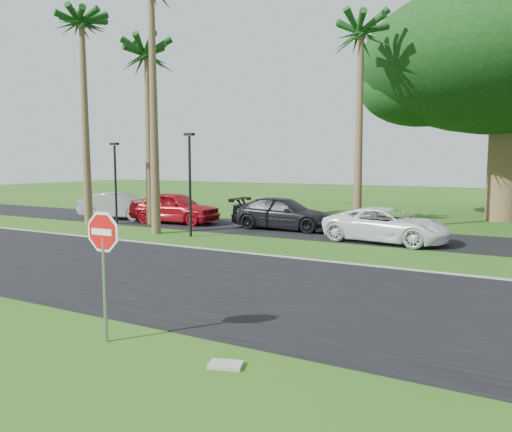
{
  "coord_description": "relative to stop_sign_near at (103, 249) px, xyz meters",
  "views": [
    {
      "loc": [
        7.4,
        -9.61,
        3.4
      ],
      "look_at": [
        0.38,
        3.08,
        1.8
      ],
      "focal_mm": 35.0,
      "sensor_mm": 36.0,
      "label": 1
    }
  ],
  "objects": [
    {
      "name": "ground",
      "position": [
        -0.5,
        3.0,
        -1.77
      ],
      "size": [
        120.0,
        120.0,
        0.0
      ],
      "primitive_type": "plane",
      "color": "#205014",
      "rests_on": "ground"
    },
    {
      "name": "road",
      "position": [
        -0.5,
        5.0,
        -1.76
      ],
      "size": [
        120.0,
        8.0,
        0.02
      ],
      "primitive_type": "cube",
      "color": "black",
      "rests_on": "ground"
    },
    {
      "name": "parking_strip",
      "position": [
        -0.5,
        15.5,
        -1.76
      ],
      "size": [
        120.0,
        5.0,
        0.02
      ],
      "primitive_type": "cube",
      "color": "black",
      "rests_on": "ground"
    },
    {
      "name": "curb",
      "position": [
        -0.5,
        9.05,
        -1.74
      ],
      "size": [
        120.0,
        0.12,
        0.06
      ],
      "primitive_type": "cube",
      "color": "gray",
      "rests_on": "ground"
    },
    {
      "name": "stop_sign_near",
      "position": [
        0.0,
        0.0,
        0.0
      ],
      "size": [
        1.05,
        0.07,
        2.62
      ],
      "color": "gray",
      "rests_on": "ground"
    },
    {
      "name": "palm_left_far",
      "position": [
        -13.5,
        12.0,
        8.36
      ],
      "size": [
        5.0,
        5.0,
        11.5
      ],
      "color": "brown",
      "rests_on": "ground"
    },
    {
      "name": "palm_left_mid",
      "position": [
        -11.0,
        14.0,
        6.9
      ],
      "size": [
        5.0,
        5.0,
        10.0
      ],
      "color": "brown",
      "rests_on": "ground"
    },
    {
      "name": "palm_center",
      "position": [
        -0.5,
        17.0,
        7.39
      ],
      "size": [
        5.0,
        5.0,
        10.5
      ],
      "color": "brown",
      "rests_on": "ground"
    },
    {
      "name": "canopy_tree",
      "position": [
        5.5,
        25.0,
        7.17
      ],
      "size": [
        16.5,
        16.5,
        13.12
      ],
      "color": "brown",
      "rests_on": "ground"
    },
    {
      "name": "streetlight_left",
      "position": [
        -12.0,
        12.5,
        0.72
      ],
      "size": [
        0.45,
        0.25,
        4.34
      ],
      "color": "black",
      "rests_on": "ground"
    },
    {
      "name": "streetlight_right",
      "position": [
        -6.5,
        11.5,
        0.88
      ],
      "size": [
        0.45,
        0.25,
        4.64
      ],
      "color": "black",
      "rests_on": "ground"
    },
    {
      "name": "car_silver",
      "position": [
        -14.25,
        14.99,
        -1.01
      ],
      "size": [
        4.9,
        2.64,
        1.53
      ],
      "primitive_type": "imported",
      "rotation": [
        0.0,
        0.0,
        1.8
      ],
      "color": "#A6A9AD",
      "rests_on": "ground"
    },
    {
      "name": "car_red",
      "position": [
        -10.15,
        14.99,
        -0.91
      ],
      "size": [
        5.23,
        2.51,
        1.72
      ],
      "primitive_type": "imported",
      "rotation": [
        0.0,
        0.0,
        1.67
      ],
      "color": "#A20D18",
      "rests_on": "ground"
    },
    {
      "name": "car_dark",
      "position": [
        -3.86,
        15.66,
        -1.0
      ],
      "size": [
        5.38,
        2.31,
        1.54
      ],
      "primitive_type": "imported",
      "rotation": [
        0.0,
        0.0,
        1.6
      ],
      "color": "black",
      "rests_on": "ground"
    },
    {
      "name": "car_minivan",
      "position": [
        1.67,
        14.12,
        -1.06
      ],
      "size": [
        5.38,
        2.89,
        1.44
      ],
      "primitive_type": "imported",
      "rotation": [
        0.0,
        0.0,
        1.47
      ],
      "color": "white",
      "rests_on": "ground"
    },
    {
      "name": "utility_slab",
      "position": [
        2.6,
        0.11,
        -1.74
      ],
      "size": [
        0.63,
        0.51,
        0.06
      ],
      "primitive_type": "cube",
      "rotation": [
        0.0,
        0.0,
        0.33
      ],
      "color": "#9C9B95",
      "rests_on": "ground"
    }
  ]
}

